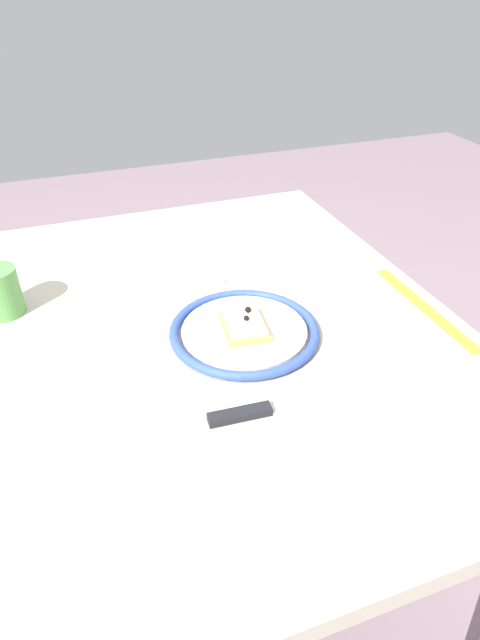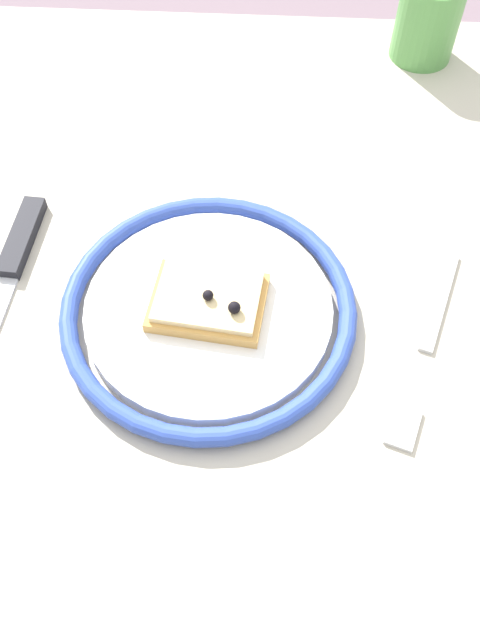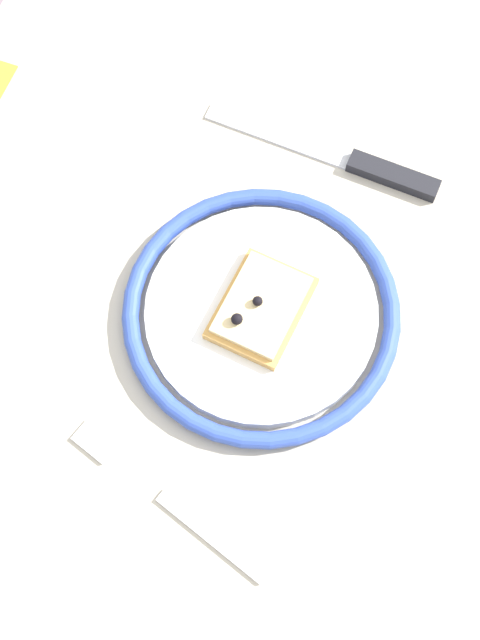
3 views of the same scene
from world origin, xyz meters
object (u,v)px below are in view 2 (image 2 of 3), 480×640
dining_table (271,339)px  plate (209,309)px  pizza_slice_near (208,301)px  cup (428,20)px  fork (427,345)px  knife (11,266)px

dining_table → plate: plate is taller
plate → pizza_slice_near: 0.01m
dining_table → cup: cup is taller
plate → fork: plate is taller
dining_table → fork: 0.16m
knife → plate: bearing=167.5°
plate → knife: size_ratio=1.04×
dining_table → knife: bearing=-1.4°
plate → knife: (0.18, -0.04, -0.00)m
fork → knife: bearing=-9.4°
dining_table → plate: bearing=31.6°
cup → pizza_slice_near: bearing=60.6°
plate → fork: 0.18m
pizza_slice_near → cup: size_ratio=1.16×
plate → cup: 0.43m
dining_table → fork: bearing=157.0°
cup → knife: bearing=40.6°
fork → cup: bearing=-94.2°
plate → knife: 0.18m
dining_table → cup: bearing=-114.6°
dining_table → pizza_slice_near: pizza_slice_near is taller
knife → cup: bearing=-139.4°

